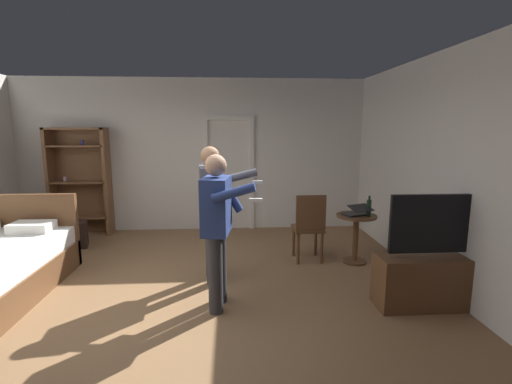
% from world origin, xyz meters
% --- Properties ---
extents(ground_plane, '(6.96, 6.96, 0.00)m').
position_xyz_m(ground_plane, '(0.00, 0.00, 0.00)').
color(ground_plane, olive).
extents(wall_back, '(6.56, 0.12, 2.80)m').
position_xyz_m(wall_back, '(0.00, 3.01, 1.40)').
color(wall_back, silver).
rests_on(wall_back, ground_plane).
extents(wall_right, '(0.12, 6.15, 2.80)m').
position_xyz_m(wall_right, '(3.22, 0.00, 1.40)').
color(wall_right, silver).
rests_on(wall_right, ground_plane).
extents(doorway_frame, '(0.93, 0.08, 2.13)m').
position_xyz_m(doorway_frame, '(0.66, 2.93, 1.22)').
color(doorway_frame, white).
rests_on(doorway_frame, ground_plane).
extents(bookshelf, '(1.04, 0.32, 1.91)m').
position_xyz_m(bookshelf, '(-2.01, 2.79, 1.04)').
color(bookshelf, brown).
rests_on(bookshelf, ground_plane).
extents(tv_flatscreen, '(1.24, 0.40, 1.24)m').
position_xyz_m(tv_flatscreen, '(2.86, -0.32, 0.36)').
color(tv_flatscreen, brown).
rests_on(tv_flatscreen, ground_plane).
extents(side_table, '(0.56, 0.56, 0.70)m').
position_xyz_m(side_table, '(2.45, 1.01, 0.46)').
color(side_table, brown).
rests_on(side_table, ground_plane).
extents(laptop, '(0.42, 0.42, 0.16)m').
position_xyz_m(laptop, '(2.44, 0.97, 0.75)').
color(laptop, black).
rests_on(laptop, side_table).
extents(bottle_on_table, '(0.06, 0.06, 0.28)m').
position_xyz_m(bottle_on_table, '(2.59, 0.93, 0.82)').
color(bottle_on_table, '#17301B').
rests_on(bottle_on_table, side_table).
extents(wooden_chair, '(0.43, 0.43, 0.99)m').
position_xyz_m(wooden_chair, '(1.79, 1.09, 0.54)').
color(wooden_chair, brown).
rests_on(wooden_chair, ground_plane).
extents(person_blue_shirt, '(0.61, 0.66, 1.65)m').
position_xyz_m(person_blue_shirt, '(0.55, -0.19, 0.95)').
color(person_blue_shirt, '#333338').
rests_on(person_blue_shirt, ground_plane).
extents(person_striped_shirt, '(0.77, 0.63, 1.69)m').
position_xyz_m(person_striped_shirt, '(0.46, 0.54, 0.99)').
color(person_striped_shirt, '#333338').
rests_on(person_striped_shirt, ground_plane).
extents(suitcase_dark, '(0.62, 0.46, 0.42)m').
position_xyz_m(suitcase_dark, '(-1.92, 1.95, 0.21)').
color(suitcase_dark, black).
rests_on(suitcase_dark, ground_plane).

